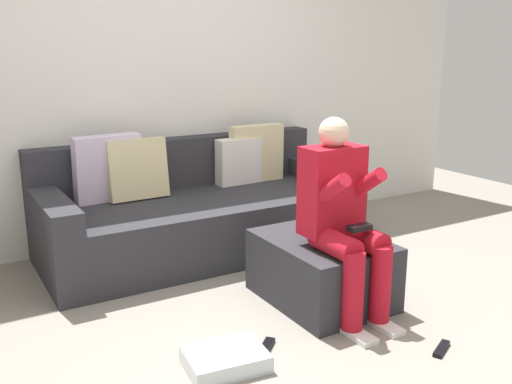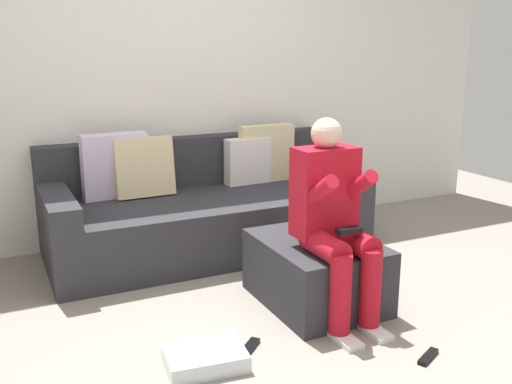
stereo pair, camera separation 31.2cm
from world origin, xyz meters
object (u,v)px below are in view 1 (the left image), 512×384
Objects in this scene: couch_sectional at (198,211)px; ottoman at (322,269)px; remote_near_ottoman at (441,349)px; storage_bin at (226,359)px; person_seated at (342,214)px; remote_by_storage_bin at (266,348)px.

ottoman is at bearing -77.72° from couch_sectional.
ottoman is 4.54× the size of remote_near_ottoman.
ottoman is (0.26, -1.21, -0.11)m from couch_sectional.
person_seated is at bearing 12.45° from storage_bin.
ottoman reaches higher than remote_by_storage_bin.
storage_bin is at bearing -110.65° from couch_sectional.
storage_bin is (-0.60, -1.60, -0.26)m from couch_sectional.
remote_near_ottoman is (0.18, -0.61, -0.60)m from person_seated.
person_seated reaches higher than storage_bin.
remote_by_storage_bin is (0.25, 0.04, -0.03)m from storage_bin.
person_seated is at bearing -29.32° from remote_by_storage_bin.
couch_sectional is at bearing 34.15° from remote_by_storage_bin.
remote_by_storage_bin is (-0.59, -0.15, -0.60)m from person_seated.
person_seated is 2.97× the size of storage_bin.
couch_sectional is 1.62m from remote_by_storage_bin.
person_seated reaches higher than couch_sectional.
ottoman is at bearing 24.14° from storage_bin.
ottoman is 2.07× the size of storage_bin.
person_seated is at bearing -80.19° from couch_sectional.
remote_by_storage_bin is (-0.78, 0.46, 0.00)m from remote_near_ottoman.
couch_sectional reaches higher than remote_by_storage_bin.
ottoman is at bearing -13.61° from remote_by_storage_bin.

